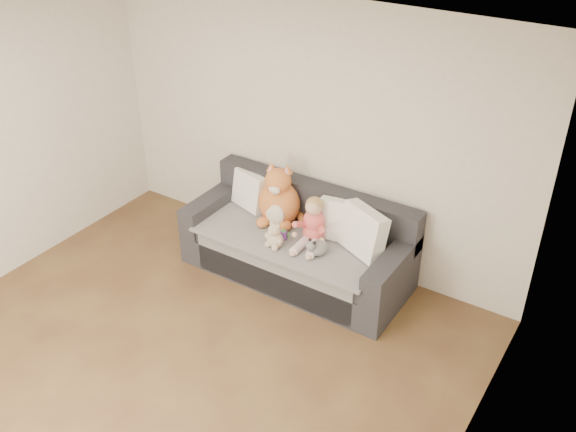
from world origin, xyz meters
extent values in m
plane|color=brown|center=(0.00, 0.00, 0.00)|extent=(5.00, 5.00, 0.00)
plane|color=white|center=(0.00, 0.00, 2.60)|extent=(5.00, 5.00, 0.00)
plane|color=beige|center=(0.00, 2.50, 1.30)|extent=(4.50, 0.00, 4.50)
plane|color=beige|center=(2.25, 0.00, 1.30)|extent=(0.00, 5.00, 5.00)
cube|color=#2C2C31|center=(0.17, 2.02, 0.15)|extent=(2.20, 0.90, 0.30)
cube|color=#2C2C31|center=(0.17, 1.99, 0.38)|extent=(1.90, 0.80, 0.15)
cube|color=#2C2C31|center=(0.17, 2.37, 0.65)|extent=(2.20, 0.20, 0.40)
cube|color=#2C2C31|center=(-0.83, 2.02, 0.45)|extent=(0.20, 0.90, 0.30)
cube|color=#2C2C31|center=(1.17, 2.02, 0.45)|extent=(0.20, 0.90, 0.30)
cube|color=gray|center=(0.17, 1.97, 0.46)|extent=(1.85, 0.88, 0.02)
cube|color=gray|center=(0.17, 1.58, 0.23)|extent=(1.70, 0.02, 0.41)
cube|color=white|center=(-0.50, 2.20, 0.66)|extent=(0.44, 0.29, 0.38)
cube|color=white|center=(0.56, 2.18, 0.67)|extent=(0.45, 0.27, 0.40)
cube|color=white|center=(0.83, 2.09, 0.69)|extent=(0.52, 0.39, 0.45)
ellipsoid|color=#D44D4B|center=(0.36, 2.02, 0.56)|extent=(0.21, 0.18, 0.18)
ellipsoid|color=#D44D4B|center=(0.36, 2.03, 0.68)|extent=(0.20, 0.17, 0.23)
ellipsoid|color=#DBAA8C|center=(0.36, 2.01, 0.83)|extent=(0.15, 0.15, 0.15)
ellipsoid|color=tan|center=(0.35, 2.03, 0.86)|extent=(0.16, 0.16, 0.12)
cylinder|color=#D44D4B|center=(0.27, 1.94, 0.66)|extent=(0.08, 0.21, 0.14)
cylinder|color=#D44D4B|center=(0.47, 1.98, 0.66)|extent=(0.15, 0.21, 0.14)
ellipsoid|color=#DBAA8C|center=(0.25, 1.85, 0.59)|extent=(0.05, 0.05, 0.05)
ellipsoid|color=#DBAA8C|center=(0.52, 1.90, 0.59)|extent=(0.05, 0.05, 0.05)
cylinder|color=#E5B2C6|center=(0.33, 1.82, 0.51)|extent=(0.10, 0.27, 0.09)
cylinder|color=#E5B2C6|center=(0.45, 1.85, 0.51)|extent=(0.17, 0.28, 0.09)
ellipsoid|color=#DBAA8C|center=(0.34, 1.69, 0.50)|extent=(0.06, 0.09, 0.05)
ellipsoid|color=#DBAA8C|center=(0.49, 1.72, 0.50)|extent=(0.06, 0.09, 0.05)
ellipsoid|color=#BE552A|center=(-0.11, 2.15, 0.66)|extent=(0.43, 0.36, 0.45)
ellipsoid|color=beige|center=(-0.07, 2.01, 0.63)|extent=(0.22, 0.10, 0.25)
ellipsoid|color=#BE552A|center=(-0.10, 2.11, 0.92)|extent=(0.26, 0.26, 0.26)
ellipsoid|color=beige|center=(-0.07, 2.01, 0.89)|extent=(0.12, 0.08, 0.09)
cone|color=#BE552A|center=(-0.19, 2.14, 1.05)|extent=(0.12, 0.12, 0.09)
cone|color=pink|center=(-0.18, 2.12, 1.04)|extent=(0.08, 0.08, 0.06)
cone|color=#BE552A|center=(-0.04, 2.18, 1.05)|extent=(0.12, 0.12, 0.09)
cone|color=pink|center=(-0.03, 2.16, 1.04)|extent=(0.08, 0.08, 0.06)
ellipsoid|color=#BE552A|center=(-0.17, 1.96, 0.52)|extent=(0.12, 0.15, 0.10)
ellipsoid|color=#BE552A|center=(0.04, 2.02, 0.52)|extent=(0.12, 0.15, 0.10)
cylinder|color=#BE552A|center=(0.07, 2.26, 0.52)|extent=(0.26, 0.26, 0.10)
ellipsoid|color=beige|center=(0.12, 1.73, 0.55)|extent=(0.16, 0.14, 0.16)
ellipsoid|color=beige|center=(0.12, 1.72, 0.66)|extent=(0.11, 0.11, 0.11)
ellipsoid|color=beige|center=(0.08, 1.74, 0.71)|extent=(0.04, 0.04, 0.04)
ellipsoid|color=beige|center=(0.16, 1.73, 0.71)|extent=(0.04, 0.04, 0.04)
ellipsoid|color=beige|center=(0.11, 1.68, 0.64)|extent=(0.04, 0.04, 0.04)
ellipsoid|color=beige|center=(0.04, 1.73, 0.57)|extent=(0.06, 0.06, 0.06)
ellipsoid|color=beige|center=(0.19, 1.70, 0.57)|extent=(0.06, 0.06, 0.06)
ellipsoid|color=beige|center=(0.06, 1.69, 0.50)|extent=(0.06, 0.06, 0.06)
ellipsoid|color=beige|center=(0.15, 1.68, 0.50)|extent=(0.06, 0.06, 0.06)
ellipsoid|color=white|center=(0.52, 1.84, 0.54)|extent=(0.15, 0.19, 0.14)
ellipsoid|color=white|center=(0.49, 1.76, 0.60)|extent=(0.09, 0.09, 0.09)
ellipsoid|color=black|center=(0.46, 1.78, 0.64)|extent=(0.03, 0.03, 0.03)
ellipsoid|color=black|center=(0.52, 1.76, 0.64)|extent=(0.03, 0.03, 0.03)
cylinder|color=#723BA2|center=(0.12, 1.88, 0.52)|extent=(0.08, 0.08, 0.09)
cone|color=green|center=(0.12, 1.88, 0.58)|extent=(0.07, 0.07, 0.04)
cylinder|color=green|center=(0.07, 1.87, 0.53)|extent=(0.02, 0.02, 0.06)
cylinder|color=green|center=(0.16, 1.88, 0.53)|extent=(0.02, 0.02, 0.06)
camera|label=1|loc=(2.89, -2.35, 3.80)|focal=40.00mm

